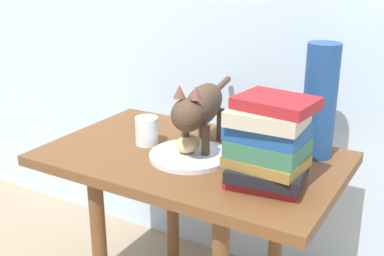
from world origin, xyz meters
The scene contains 8 objects.
side_table centered at (0.00, 0.00, 0.48)m, with size 0.85×0.53×0.56m.
plate centered at (0.01, -0.03, 0.57)m, with size 0.23×0.23×0.01m, color silver.
bread_roll centered at (0.00, -0.02, 0.60)m, with size 0.08×0.06×0.05m, color #E0BC7A.
cat centered at (0.01, 0.04, 0.70)m, with size 0.15×0.47×0.23m.
book_stack centered at (0.26, -0.08, 0.68)m, with size 0.21×0.18×0.23m.
green_vase centered at (0.31, 0.17, 0.73)m, with size 0.09×0.09×0.32m, color navy.
candle_jar centered at (-0.16, 0.00, 0.60)m, with size 0.07×0.07×0.08m.
tv_remote centered at (-0.25, 0.12, 0.57)m, with size 0.15×0.04×0.02m, color black.
Camera 1 is at (0.66, -1.12, 1.11)m, focal length 45.79 mm.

